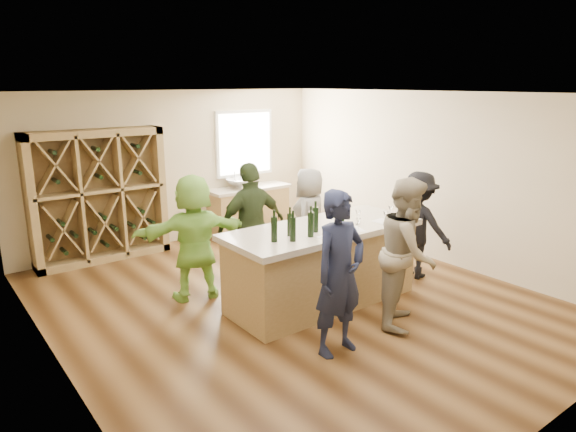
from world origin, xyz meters
TOP-DOWN VIEW (x-y plane):
  - floor at (0.00, 0.00)m, footprint 6.00×7.00m
  - ceiling at (0.00, 0.00)m, footprint 6.00×7.00m
  - wall_back at (0.00, 3.55)m, footprint 6.00×0.10m
  - wall_front at (0.00, -3.55)m, footprint 6.00×0.10m
  - wall_left at (-3.05, 0.00)m, footprint 0.10×7.00m
  - wall_right at (3.05, 0.00)m, footprint 0.10×7.00m
  - window_frame at (1.50, 3.47)m, footprint 1.30×0.06m
  - window_pane at (1.50, 3.44)m, footprint 1.18×0.01m
  - wine_rack at (-1.50, 3.27)m, footprint 2.20×0.45m
  - back_counter_base at (1.40, 3.20)m, footprint 1.60×0.58m
  - back_counter_top at (1.40, 3.20)m, footprint 1.70×0.62m
  - sink at (1.20, 3.20)m, footprint 0.54×0.54m
  - faucet at (1.20, 3.38)m, footprint 0.02×0.02m
  - tasting_counter_base at (0.30, -0.30)m, footprint 2.60×1.00m
  - tasting_counter_top at (0.30, -0.30)m, footprint 2.72×1.12m
  - wine_bottle_a at (-0.61, -0.45)m, footprint 0.10×0.10m
  - wine_bottle_b at (-0.42, -0.57)m, footprint 0.09×0.09m
  - wine_bottle_c at (-0.31, -0.37)m, footprint 0.07×0.07m
  - wine_bottle_d at (-0.13, -0.56)m, footprint 0.10×0.10m
  - wine_bottle_e at (0.05, -0.43)m, footprint 0.09×0.09m
  - wine_glass_a at (0.03, -0.78)m, footprint 0.07×0.07m
  - wine_glass_b at (0.50, -0.76)m, footprint 0.08×0.08m
  - wine_glass_c at (1.03, -0.73)m, footprint 0.07×0.07m
  - wine_glass_d at (0.75, -0.50)m, footprint 0.10×0.10m
  - wine_glass_e at (1.28, -0.60)m, footprint 0.08×0.08m
  - tasting_menu_a at (0.01, -0.75)m, footprint 0.21×0.28m
  - tasting_menu_b at (0.54, -0.67)m, footprint 0.27×0.31m
  - tasting_menu_c at (1.12, -0.66)m, footprint 0.26×0.34m
  - person_near_left at (-0.43, -1.42)m, footprint 0.69×0.51m
  - person_near_right at (0.72, -1.40)m, footprint 1.02×0.92m
  - person_server at (2.10, -0.44)m, footprint 0.72×1.15m
  - person_far_mid at (-0.11, 0.78)m, footprint 1.10×0.60m
  - person_far_right at (1.04, 0.87)m, footprint 0.95×0.87m
  - person_far_left at (-0.99, 0.89)m, footprint 1.73×1.01m
  - wine_bottle_f at (0.35, -0.60)m, footprint 0.07×0.07m
  - wine_glass_f at (0.25, -0.10)m, footprint 0.07×0.07m

SIDE VIEW (x-z plane):
  - floor at x=0.00m, z-range -0.10..0.00m
  - back_counter_base at x=1.40m, z-range 0.00..0.86m
  - tasting_counter_base at x=0.30m, z-range 0.00..1.00m
  - person_far_right at x=1.04m, z-range 0.00..1.63m
  - person_server at x=2.10m, z-range 0.00..1.64m
  - person_far_left at x=-0.99m, z-range 0.00..1.77m
  - back_counter_top at x=1.40m, z-range 0.86..0.92m
  - person_far_mid at x=-0.11m, z-range 0.00..1.84m
  - person_near_left at x=-0.43m, z-range 0.00..1.85m
  - person_near_right at x=0.72m, z-range 0.00..1.85m
  - sink at x=1.20m, z-range 0.92..1.11m
  - tasting_counter_top at x=0.30m, z-range 1.00..1.08m
  - faucet at x=1.20m, z-range 0.92..1.22m
  - tasting_menu_a at x=0.01m, z-range 1.08..1.08m
  - tasting_menu_b at x=0.54m, z-range 1.08..1.08m
  - tasting_menu_c at x=1.12m, z-range 1.08..1.08m
  - wine_rack at x=-1.50m, z-range 0.00..2.20m
  - wine_glass_c at x=1.03m, z-range 1.08..1.24m
  - wine_glass_b at x=0.50m, z-range 1.08..1.25m
  - wine_glass_a at x=0.03m, z-range 1.08..1.25m
  - wine_glass_f at x=0.25m, z-range 1.08..1.26m
  - wine_glass_e at x=1.28m, z-range 1.08..1.27m
  - wine_glass_d at x=0.75m, z-range 1.08..1.28m
  - wine_bottle_c at x=-0.31m, z-range 1.08..1.37m
  - wine_bottle_f at x=0.35m, z-range 1.08..1.38m
  - wine_bottle_b at x=-0.42m, z-range 1.08..1.38m
  - wine_bottle_a at x=-0.61m, z-range 1.08..1.39m
  - wine_bottle_d at x=-0.13m, z-range 1.08..1.39m
  - wine_bottle_e at x=0.05m, z-range 1.08..1.40m
  - wall_back at x=0.00m, z-range 0.00..2.80m
  - wall_front at x=0.00m, z-range 0.00..2.80m
  - wall_left at x=-3.05m, z-range 0.00..2.80m
  - wall_right at x=3.05m, z-range 0.00..2.80m
  - window_frame at x=1.50m, z-range 1.10..2.40m
  - window_pane at x=1.50m, z-range 1.16..2.34m
  - ceiling at x=0.00m, z-range 2.80..2.90m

